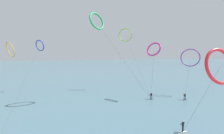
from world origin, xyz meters
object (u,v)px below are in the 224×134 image
object	(u,v)px
kite_cobalt	(40,46)
kite_emerald	(97,21)
surfer_ivory	(183,127)
kite_amber	(10,50)
surfer_charcoal	(185,97)
kite_crimson	(220,66)
kite_magenta	(154,49)
surfer_navy	(151,96)
kite_violet	(190,58)
kite_lime	(125,35)

from	to	relation	value
kite_cobalt	kite_emerald	bearing A→B (deg)	-179.82
surfer_ivory	kite_amber	xyz separation A→B (m)	(-35.66, 39.52, 11.44)
surfer_charcoal	kite_emerald	xyz separation A→B (m)	(-20.25, 6.03, 18.04)
surfer_ivory	kite_crimson	size ratio (longest dim) A/B	0.14
surfer_charcoal	kite_crimson	bearing A→B (deg)	86.47
surfer_charcoal	surfer_ivory	distance (m)	17.19
surfer_ivory	kite_magenta	size ratio (longest dim) A/B	0.12
surfer_ivory	surfer_navy	distance (m)	16.20
surfer_ivory	surfer_charcoal	bearing A→B (deg)	19.80
kite_amber	kite_crimson	world-z (taller)	kite_amber
surfer_charcoal	surfer_ivory	bearing A→B (deg)	72.04
surfer_charcoal	kite_magenta	size ratio (longest dim) A/B	0.12
kite_emerald	kite_violet	bearing A→B (deg)	-39.82
surfer_ivory	surfer_navy	bearing A→B (deg)	47.09
kite_magenta	kite_emerald	xyz separation A→B (m)	(-13.96, 1.93, 6.64)
kite_crimson	kite_cobalt	bearing A→B (deg)	124.64
kite_magenta	kite_cobalt	size ratio (longest dim) A/B	0.39
surfer_ivory	kite_emerald	world-z (taller)	kite_emerald
kite_violet	kite_crimson	xyz separation A→B (m)	(-11.47, -20.47, -0.27)
kite_cobalt	kite_amber	world-z (taller)	kite_cobalt
surfer_ivory	kite_emerald	distance (m)	28.47
kite_amber	kite_lime	xyz separation A→B (m)	(36.29, -9.14, 4.57)
kite_lime	kite_cobalt	bearing A→B (deg)	-165.57
kite_lime	surfer_charcoal	bearing A→B (deg)	-40.59
kite_cobalt	kite_emerald	xyz separation A→B (m)	(15.40, -12.75, 5.49)
surfer_ivory	kite_violet	distance (m)	25.91
surfer_ivory	kite_emerald	xyz separation A→B (m)	(-9.83, 19.71, 18.04)
kite_lime	kite_violet	bearing A→B (deg)	-19.29
kite_cobalt	kite_crimson	world-z (taller)	kite_cobalt
surfer_navy	kite_amber	xyz separation A→B (m)	(-38.47, 23.57, 11.44)
kite_emerald	surfer_charcoal	bearing A→B (deg)	-54.15
surfer_charcoal	surfer_navy	bearing A→B (deg)	2.68
surfer_charcoal	kite_amber	size ratio (longest dim) A/B	0.04
kite_amber	kite_magenta	bearing A→B (deg)	-157.96
kite_cobalt	kite_lime	world-z (taller)	kite_lime
kite_cobalt	kite_emerald	world-z (taller)	kite_emerald
surfer_charcoal	kite_violet	size ratio (longest dim) A/B	0.14
surfer_ivory	kite_violet	xyz separation A→B (m)	(15.38, 18.72, 9.17)
kite_magenta	kite_amber	world-z (taller)	kite_amber
surfer_navy	kite_lime	bearing A→B (deg)	140.37
surfer_charcoal	kite_magenta	xyz separation A→B (m)	(-6.29, 4.10, 11.39)
kite_magenta	kite_violet	bearing A→B (deg)	62.71
kite_violet	kite_crimson	distance (m)	23.47
kite_amber	kite_emerald	world-z (taller)	kite_emerald
surfer_navy	kite_lime	distance (m)	21.66
surfer_navy	kite_violet	bearing A→B (deg)	54.15
kite_amber	kite_lime	distance (m)	37.70
surfer_navy	kite_cobalt	xyz separation A→B (m)	(-28.04, 16.50, 12.55)
kite_magenta	kite_lime	distance (m)	13.87
kite_amber	kite_emerald	xyz separation A→B (m)	(25.82, -19.81, 6.60)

